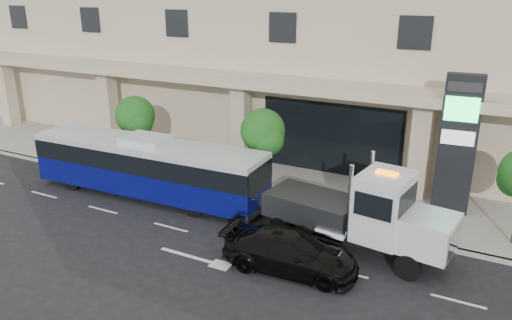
{
  "coord_description": "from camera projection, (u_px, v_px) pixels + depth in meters",
  "views": [
    {
      "loc": [
        8.48,
        -17.44,
        10.14
      ],
      "look_at": [
        -1.55,
        2.0,
        2.48
      ],
      "focal_mm": 35.0,
      "sensor_mm": 36.0,
      "label": 1
    }
  ],
  "objects": [
    {
      "name": "tree_mid",
      "position": [
        263.0,
        134.0,
        24.44
      ],
      "size": [
        2.28,
        2.2,
        4.38
      ],
      "color": "#422B19",
      "rests_on": "sidewalk"
    },
    {
      "name": "tow_truck",
      "position": [
        364.0,
        215.0,
        19.62
      ],
      "size": [
        8.73,
        3.13,
        3.95
      ],
      "rotation": [
        0.0,
        0.0,
        -0.14
      ],
      "color": "#2D3033",
      "rests_on": "ground"
    },
    {
      "name": "signage_pylon",
      "position": [
        457.0,
        144.0,
        22.33
      ],
      "size": [
        1.65,
        0.71,
        6.45
      ],
      "rotation": [
        0.0,
        0.0,
        0.08
      ],
      "color": "black",
      "rests_on": "sidewalk"
    },
    {
      "name": "city_bus",
      "position": [
        148.0,
        166.0,
        24.96
      ],
      "size": [
        12.55,
        3.02,
        3.16
      ],
      "rotation": [
        0.0,
        0.0,
        0.03
      ],
      "color": "black",
      "rests_on": "ground"
    },
    {
      "name": "tree_left",
      "position": [
        136.0,
        118.0,
        27.95
      ],
      "size": [
        2.27,
        2.2,
        4.22
      ],
      "color": "#422B19",
      "rests_on": "sidewalk"
    },
    {
      "name": "curb",
      "position": [
        285.0,
        213.0,
        23.3
      ],
      "size": [
        120.0,
        0.3,
        0.15
      ],
      "primitive_type": "cube",
      "color": "gray",
      "rests_on": "ground"
    },
    {
      "name": "ground",
      "position": [
        267.0,
        233.0,
        21.65
      ],
      "size": [
        120.0,
        120.0,
        0.0
      ],
      "primitive_type": "plane",
      "color": "black",
      "rests_on": "ground"
    },
    {
      "name": "sidewalk",
      "position": [
        309.0,
        191.0,
        25.82
      ],
      "size": [
        120.0,
        6.0,
        0.15
      ],
      "primitive_type": "cube",
      "color": "gray",
      "rests_on": "ground"
    },
    {
      "name": "black_sedan",
      "position": [
        290.0,
        252.0,
        18.61
      ],
      "size": [
        5.27,
        2.44,
        1.49
      ],
      "primitive_type": "imported",
      "rotation": [
        0.0,
        0.0,
        1.64
      ],
      "color": "black",
      "rests_on": "ground"
    }
  ]
}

